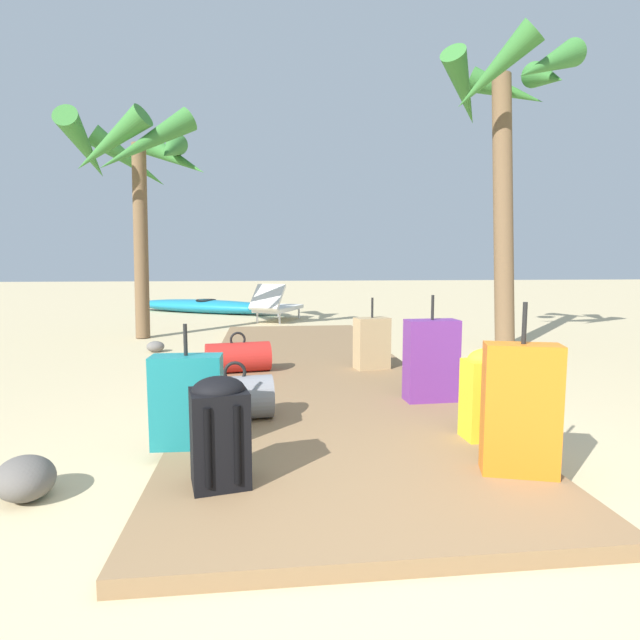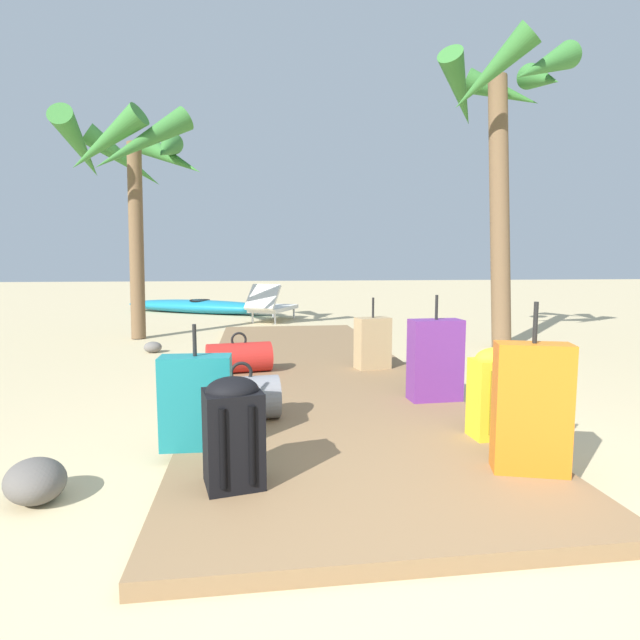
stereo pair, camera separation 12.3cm
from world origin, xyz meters
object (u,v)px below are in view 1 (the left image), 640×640
(duffel_bag_red, at_px, (238,357))
(backpack_yellow, at_px, (488,391))
(suitcase_orange, at_px, (520,409))
(kayak, at_px, (206,306))
(suitcase_tan, at_px, (372,343))
(duffel_bag_grey, at_px, (235,398))
(suitcase_teal, at_px, (187,401))
(suitcase_purple, at_px, (431,360))
(palm_tree_far_right, at_px, (508,115))
(lounge_chair, at_px, (276,306))
(palm_tree_far_left, at_px, (136,163))
(backpack_black, at_px, (220,428))

(duffel_bag_red, relative_size, backpack_yellow, 1.19)
(suitcase_orange, xyz_separation_m, kayak, (-2.74, 9.88, -0.27))
(suitcase_tan, height_order, duffel_bag_grey, suitcase_tan)
(suitcase_teal, xyz_separation_m, duffel_bag_grey, (0.26, 0.52, -0.13))
(suitcase_teal, distance_m, suitcase_purple, 2.01)
(duffel_bag_red, bearing_deg, suitcase_teal, -95.36)
(palm_tree_far_right, xyz_separation_m, lounge_chair, (-3.12, 3.54, -2.89))
(palm_tree_far_right, bearing_deg, suitcase_purple, -124.46)
(suitcase_tan, distance_m, backpack_yellow, 2.22)
(suitcase_tan, relative_size, backpack_yellow, 1.29)
(suitcase_orange, height_order, palm_tree_far_left, palm_tree_far_left)
(backpack_yellow, height_order, suitcase_orange, suitcase_orange)
(backpack_black, xyz_separation_m, duffel_bag_red, (-0.04, 2.68, -0.14))
(suitcase_teal, height_order, backpack_yellow, suitcase_teal)
(backpack_black, height_order, backpack_yellow, backpack_yellow)
(duffel_bag_red, xyz_separation_m, duffel_bag_grey, (0.06, -1.60, 0.00))
(duffel_bag_grey, bearing_deg, duffel_bag_red, 92.16)
(suitcase_teal, distance_m, backpack_yellow, 1.89)
(lounge_chair, bearing_deg, palm_tree_far_left, -137.78)
(suitcase_orange, distance_m, lounge_chair, 7.99)
(suitcase_teal, distance_m, palm_tree_far_right, 6.09)
(suitcase_tan, height_order, suitcase_teal, same)
(suitcase_tan, bearing_deg, palm_tree_far_right, 36.44)
(suitcase_orange, height_order, palm_tree_far_right, palm_tree_far_right)
(backpack_black, xyz_separation_m, suitcase_tan, (1.37, 2.70, -0.02))
(backpack_yellow, relative_size, lounge_chair, 0.36)
(suitcase_tan, bearing_deg, suitcase_orange, -85.68)
(suitcase_tan, relative_size, duffel_bag_grey, 1.34)
(backpack_yellow, xyz_separation_m, suitcase_orange, (-0.07, -0.54, 0.04))
(suitcase_teal, bearing_deg, suitcase_purple, 24.89)
(duffel_bag_red, distance_m, lounge_chair, 5.23)
(suitcase_teal, relative_size, duffel_bag_grey, 1.34)
(suitcase_purple, relative_size, lounge_chair, 0.52)
(lounge_chair, distance_m, kayak, 2.57)
(suitcase_tan, relative_size, palm_tree_far_left, 0.22)
(backpack_black, bearing_deg, duffel_bag_red, 90.94)
(suitcase_teal, distance_m, kayak, 9.33)
(backpack_black, bearing_deg, lounge_chair, 86.54)
(kayak, bearing_deg, suitcase_tan, -70.47)
(suitcase_tan, relative_size, duffel_bag_red, 1.09)
(duffel_bag_red, bearing_deg, palm_tree_far_right, 24.56)
(backpack_yellow, xyz_separation_m, suitcase_purple, (-0.07, 0.91, 0.02))
(duffel_bag_red, relative_size, palm_tree_far_right, 0.17)
(lounge_chair, xyz_separation_m, kayak, (-1.64, 1.97, -0.16))
(duffel_bag_grey, relative_size, backpack_yellow, 0.96)
(backpack_black, xyz_separation_m, lounge_chair, (0.48, 7.88, -0.05))
(backpack_yellow, relative_size, suitcase_purple, 0.68)
(backpack_yellow, height_order, palm_tree_far_right, palm_tree_far_right)
(duffel_bag_red, bearing_deg, backpack_black, -89.06)
(backpack_yellow, bearing_deg, backpack_black, -163.09)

